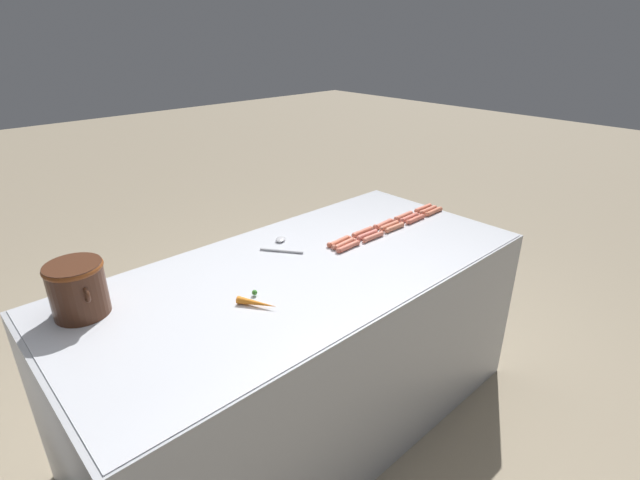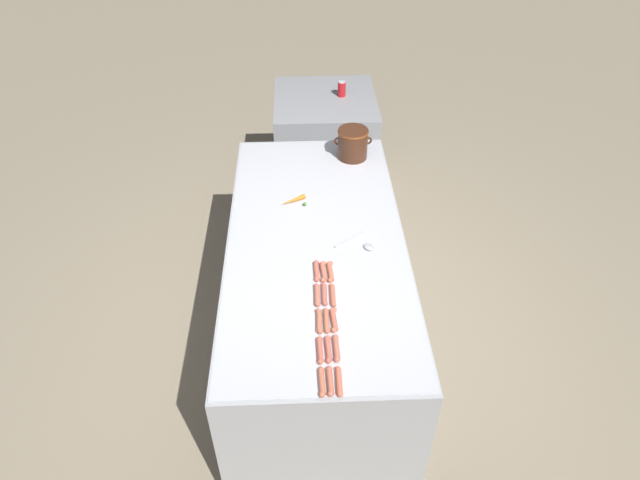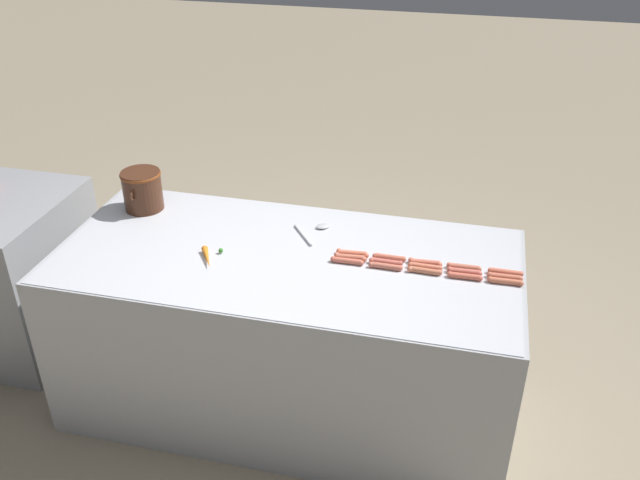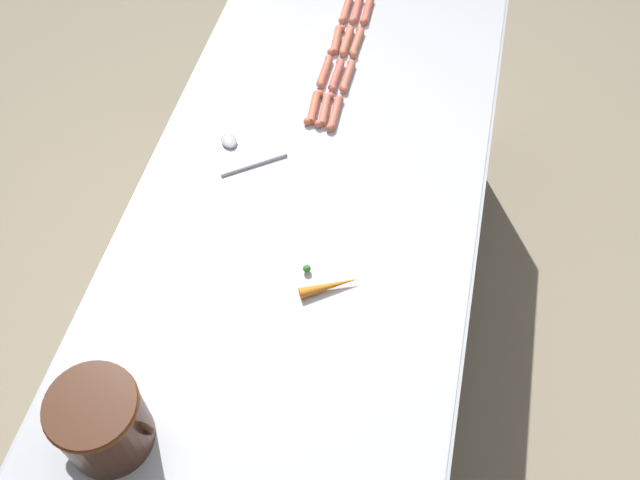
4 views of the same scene
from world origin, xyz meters
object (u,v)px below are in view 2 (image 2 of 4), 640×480
(hot_dog_9, at_px, (323,272))
(serving_spoon, at_px, (362,244))
(hot_dog_4, at_px, (317,271))
(hot_dog_8, at_px, (324,294))
(hot_dog_11, at_px, (336,348))
(hot_dog_5, at_px, (330,381))
(hot_dog_12, at_px, (334,320))
(hot_dog_7, at_px, (326,321))
(hot_dog_3, at_px, (317,295))
(back_cabinet, at_px, (325,147))
(hot_dog_1, at_px, (320,350))
(hot_dog_6, at_px, (328,349))
(carrot, at_px, (294,201))
(hot_dog_2, at_px, (319,321))
(hot_dog_0, at_px, (322,382))
(hot_dog_10, at_px, (339,381))
(bean_pot, at_px, (353,142))
(soda_can, at_px, (342,89))
(hot_dog_13, at_px, (333,295))
(hot_dog_14, at_px, (330,272))

(hot_dog_9, bearing_deg, serving_spoon, 43.79)
(hot_dog_4, height_order, hot_dog_8, same)
(hot_dog_8, xyz_separation_m, hot_dog_11, (0.04, -0.36, 0.00))
(hot_dog_8, height_order, serving_spoon, hot_dog_8)
(hot_dog_5, distance_m, hot_dog_11, 0.19)
(hot_dog_12, relative_size, serving_spoon, 0.67)
(hot_dog_7, bearing_deg, hot_dog_3, 102.70)
(hot_dog_3, bearing_deg, back_cabinet, 86.16)
(hot_dog_1, xyz_separation_m, hot_dog_8, (0.04, 0.37, 0.00))
(hot_dog_6, height_order, serving_spoon, hot_dog_6)
(hot_dog_6, xyz_separation_m, hot_dog_7, (0.00, 0.18, 0.00))
(hot_dog_5, xyz_separation_m, hot_dog_12, (0.04, 0.36, 0.00))
(hot_dog_6, distance_m, carrot, 1.20)
(back_cabinet, bearing_deg, hot_dog_1, -93.31)
(hot_dog_2, bearing_deg, hot_dog_0, -90.38)
(hot_dog_0, xyz_separation_m, hot_dog_10, (0.08, -0.00, 0.00))
(hot_dog_0, bearing_deg, serving_spoon, 73.78)
(hot_dog_8, height_order, hot_dog_10, same)
(hot_dog_5, bearing_deg, bean_pot, 82.18)
(hot_dog_4, distance_m, hot_dog_9, 0.04)
(hot_dog_10, bearing_deg, carrot, 98.11)
(back_cabinet, bearing_deg, soda_can, 13.45)
(hot_dog_8, height_order, hot_dog_12, same)
(hot_dog_13, distance_m, hot_dog_14, 0.18)
(hot_dog_9, distance_m, carrot, 0.68)
(serving_spoon, bearing_deg, hot_dog_12, -108.99)
(hot_dog_4, bearing_deg, hot_dog_0, -90.25)
(hot_dog_1, bearing_deg, hot_dog_11, 6.19)
(hot_dog_10, xyz_separation_m, hot_dog_14, (0.00, 0.71, 0.00))
(hot_dog_11, relative_size, hot_dog_12, 1.00)
(hot_dog_9, height_order, hot_dog_10, same)
(hot_dog_0, relative_size, serving_spoon, 0.67)
(hot_dog_1, distance_m, hot_dog_8, 0.37)
(hot_dog_0, distance_m, hot_dog_14, 0.72)
(hot_dog_3, bearing_deg, hot_dog_0, -89.86)
(hot_dog_9, height_order, carrot, carrot)
(hot_dog_1, height_order, soda_can, soda_can)
(hot_dog_8, relative_size, hot_dog_10, 1.00)
(serving_spoon, bearing_deg, hot_dog_0, -106.22)
(hot_dog_14, bearing_deg, hot_dog_2, -102.02)
(hot_dog_12, bearing_deg, hot_dog_9, 95.88)
(hot_dog_9, relative_size, bean_pot, 0.60)
(hot_dog_12, distance_m, carrot, 1.03)
(hot_dog_1, xyz_separation_m, bean_pot, (0.30, 1.72, 0.10))
(hot_dog_10, bearing_deg, back_cabinet, 88.49)
(back_cabinet, xyz_separation_m, bean_pot, (0.15, -0.91, 0.57))
(hot_dog_7, height_order, hot_dog_9, same)
(hot_dog_2, height_order, hot_dog_8, same)
(hot_dog_2, height_order, hot_dog_13, same)
(hot_dog_7, distance_m, serving_spoon, 0.62)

